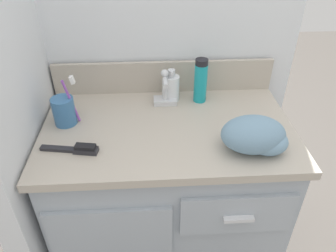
{
  "coord_description": "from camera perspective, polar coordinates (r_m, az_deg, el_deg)",
  "views": [
    {
      "loc": [
        -0.06,
        -0.95,
        1.41
      ],
      "look_at": [
        0.0,
        -0.03,
        0.76
      ],
      "focal_mm": 35.0,
      "sensor_mm": 36.0,
      "label": 1
    }
  ],
  "objects": [
    {
      "name": "shaving_cream_can",
      "position": [
        1.28,
        5.69,
        7.84
      ],
      "size": [
        0.05,
        0.05,
        0.18
      ],
      "color": "teal",
      "rests_on": "vanity"
    },
    {
      "name": "soap_dispenser",
      "position": [
        1.3,
        0.59,
        6.75
      ],
      "size": [
        0.06,
        0.07,
        0.14
      ],
      "color": "white",
      "rests_on": "vanity"
    },
    {
      "name": "toothbrush_cup",
      "position": [
        1.21,
        -17.62,
        2.56
      ],
      "size": [
        0.09,
        0.08,
        0.18
      ],
      "color": "teal",
      "rests_on": "vanity"
    },
    {
      "name": "sink_faucet",
      "position": [
        1.27,
        -0.51,
        5.87
      ],
      "size": [
        0.09,
        0.09,
        0.14
      ],
      "color": "silver",
      "rests_on": "vanity"
    },
    {
      "name": "hand_towel",
      "position": [
        1.07,
        15.18,
        -1.7
      ],
      "size": [
        0.21,
        0.15,
        0.11
      ],
      "color": "#6B8EA8",
      "rests_on": "vanity"
    },
    {
      "name": "hairbrush",
      "position": [
        1.09,
        -15.54,
        -3.88
      ],
      "size": [
        0.19,
        0.06,
        0.03
      ],
      "rotation": [
        0.0,
        0.0,
        -0.17
      ],
      "color": "#232328",
      "rests_on": "vanity"
    },
    {
      "name": "ground_plane",
      "position": [
        1.7,
        -0.06,
        -20.78
      ],
      "size": [
        6.0,
        6.0,
        0.0
      ],
      "primitive_type": "plane",
      "color": "#4C4742"
    },
    {
      "name": "backsplash",
      "position": [
        1.35,
        -0.74,
        8.57
      ],
      "size": [
        0.89,
        0.02,
        0.13
      ],
      "color": "#B2A899",
      "rests_on": "vanity"
    },
    {
      "name": "vanity",
      "position": [
        1.4,
        -0.13,
        -12.02
      ],
      "size": [
        0.89,
        0.55,
        0.74
      ],
      "color": "#9EA8B2",
      "rests_on": "ground_plane"
    }
  ]
}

